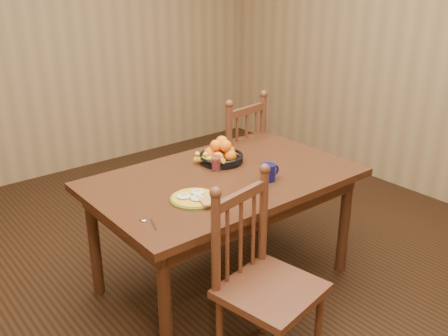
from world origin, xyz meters
TOP-DOWN VIEW (x-y plane):
  - room at (0.00, 0.00)m, footprint 4.52×5.02m
  - dining_table at (0.00, 0.00)m, footprint 1.60×1.00m
  - chair_far at (0.56, 0.61)m, footprint 0.54×0.52m
  - chair_near at (-0.31, -0.69)m, footprint 0.52×0.50m
  - breakfast_plate at (-0.34, -0.17)m, footprint 0.26×0.30m
  - fork at (-0.35, -0.10)m, footprint 0.05×0.18m
  - spoon at (-0.67, -0.22)m, footprint 0.06×0.16m
  - coffee_mug at (0.16, -0.22)m, footprint 0.13×0.09m
  - juice_glass at (0.02, 0.10)m, footprint 0.06×0.06m
  - fruit_bowl at (0.12, 0.19)m, footprint 0.32×0.29m

SIDE VIEW (x-z plane):
  - chair_near at x=-0.31m, z-range -0.01..0.98m
  - chair_far at x=0.56m, z-range -0.01..1.03m
  - dining_table at x=0.00m, z-range 0.29..1.04m
  - fork at x=-0.35m, z-range 0.75..0.76m
  - spoon at x=-0.67m, z-range 0.75..0.76m
  - breakfast_plate at x=-0.34m, z-range 0.74..0.78m
  - juice_glass at x=0.02m, z-range 0.75..0.84m
  - coffee_mug at x=0.16m, z-range 0.75..0.85m
  - fruit_bowl at x=0.12m, z-range 0.72..0.89m
  - room at x=0.00m, z-range -0.01..2.71m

